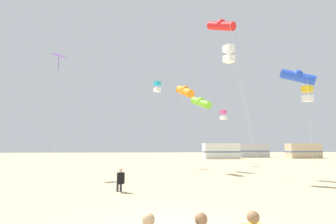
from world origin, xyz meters
name	(u,v)px	position (x,y,z in m)	size (l,w,h in m)	color
kite_flyer_standing	(120,179)	(-1.83, 6.05, 0.61)	(0.42, 0.55, 1.16)	black
kite_tube_lime	(201,102)	(4.81, 17.78, 6.33)	(3.15, 3.56, 7.03)	silver
kite_box_rainbow	(223,115)	(9.09, 24.71, 5.95)	(2.93, 2.43, 6.53)	silver
kite_box_white	(229,54)	(4.95, 9.76, 8.32)	(2.22, 2.11, 8.91)	silver
kite_box_gold	(307,94)	(11.30, 11.24, 6.01)	(3.11, 2.56, 6.59)	silver
kite_tube_orange	(185,91)	(3.00, 16.03, 7.01)	(1.94, 2.59, 7.72)	silver
kite_tube_scarlet	(221,25)	(5.41, 12.78, 11.70)	(3.63, 3.81, 12.41)	silver
kite_diamond_violet	(58,60)	(-7.03, 13.25, 8.63)	(1.55, 1.55, 9.20)	silver
kite_tube_blue	(298,76)	(10.65, 11.27, 7.32)	(2.45, 1.99, 8.02)	silver
kite_box_cyan	(157,87)	(1.01, 22.74, 8.79)	(1.87, 1.54, 9.38)	silver
rv_van_white	(221,151)	(13.91, 42.38, 1.39)	(6.49, 2.48, 2.80)	white
rv_van_silver	(253,151)	(22.52, 48.65, 1.39)	(6.57, 2.73, 2.80)	#B7BABF
rv_van_tan	(303,151)	(30.37, 43.28, 1.39)	(6.56, 2.71, 2.80)	#C6B28C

